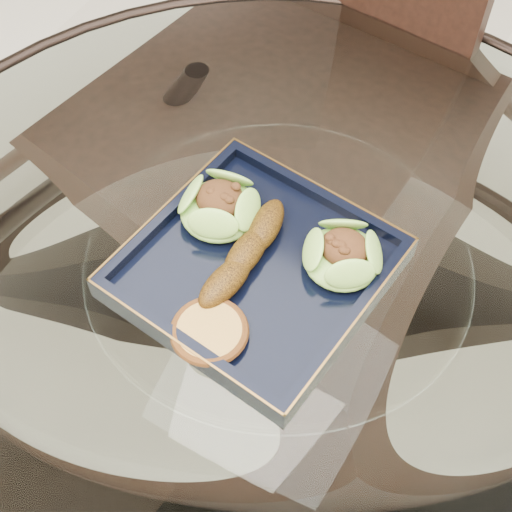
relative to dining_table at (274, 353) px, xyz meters
The scene contains 8 objects.
ground 0.60m from the dining_table, 26.57° to the left, with size 4.00×4.00×0.00m, color beige.
dining_table is the anchor object (origin of this frame).
dining_chair 0.44m from the dining_table, 111.05° to the left, with size 0.49×0.49×1.02m.
navy_plate 0.18m from the dining_table, behind, with size 0.27×0.27×0.02m, color black.
lettuce_wrap_left 0.23m from the dining_table, 155.87° to the left, with size 0.09×0.09×0.03m, color #5BA12E.
lettuce_wrap_right 0.21m from the dining_table, 44.38° to the left, with size 0.09×0.09×0.03m, color #58902A.
roasted_plantain 0.20m from the dining_table, behind, with size 0.16×0.03×0.03m, color #573509.
crumb_patty 0.22m from the dining_table, 106.99° to the right, with size 0.07×0.07×0.01m, color gold.
Camera 1 is at (0.19, -0.40, 1.46)m, focal length 50.00 mm.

